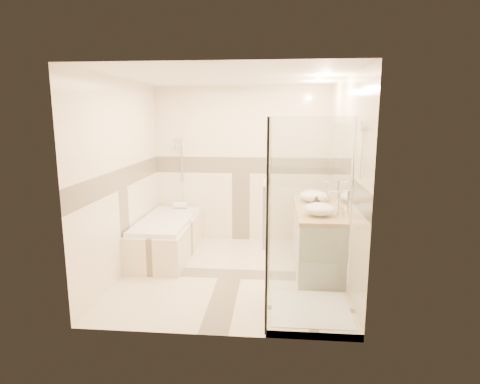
# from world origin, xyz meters

# --- Properties ---
(room) EXTENTS (2.82, 3.02, 2.52)m
(room) POSITION_xyz_m (0.06, 0.01, 1.26)
(room) COLOR beige
(room) RESTS_ON ground
(bathtub) EXTENTS (0.75, 1.70, 0.56)m
(bathtub) POSITION_xyz_m (-1.02, 0.65, 0.31)
(bathtub) COLOR beige
(bathtub) RESTS_ON ground
(vanity) EXTENTS (0.58, 1.62, 0.85)m
(vanity) POSITION_xyz_m (1.12, 0.30, 0.43)
(vanity) COLOR silver
(vanity) RESTS_ON ground
(shower_enclosure) EXTENTS (0.96, 0.93, 2.04)m
(shower_enclosure) POSITION_xyz_m (0.83, -0.97, 0.51)
(shower_enclosure) COLOR beige
(shower_enclosure) RESTS_ON ground
(vessel_sink_near) EXTENTS (0.40, 0.40, 0.16)m
(vessel_sink_near) POSITION_xyz_m (1.10, 0.68, 0.93)
(vessel_sink_near) COLOR white
(vessel_sink_near) RESTS_ON vanity
(vessel_sink_far) EXTENTS (0.38, 0.38, 0.15)m
(vessel_sink_far) POSITION_xyz_m (1.10, -0.12, 0.93)
(vessel_sink_far) COLOR white
(vessel_sink_far) RESTS_ON vanity
(faucet_near) EXTENTS (0.12, 0.03, 0.30)m
(faucet_near) POSITION_xyz_m (1.32, 0.68, 1.02)
(faucet_near) COLOR silver
(faucet_near) RESTS_ON vanity
(faucet_far) EXTENTS (0.13, 0.03, 0.31)m
(faucet_far) POSITION_xyz_m (1.32, -0.12, 1.03)
(faucet_far) COLOR silver
(faucet_far) RESTS_ON vanity
(amenity_bottle_a) EXTENTS (0.09, 0.09, 0.18)m
(amenity_bottle_a) POSITION_xyz_m (1.10, 0.19, 0.94)
(amenity_bottle_a) COLOR black
(amenity_bottle_a) RESTS_ON vanity
(amenity_bottle_b) EXTENTS (0.12, 0.12, 0.14)m
(amenity_bottle_b) POSITION_xyz_m (1.10, 0.35, 0.92)
(amenity_bottle_b) COLOR black
(amenity_bottle_b) RESTS_ON vanity
(folded_towels) EXTENTS (0.19, 0.28, 0.08)m
(folded_towels) POSITION_xyz_m (1.10, 1.00, 0.89)
(folded_towels) COLOR white
(folded_towels) RESTS_ON vanity
(rolled_towel) EXTENTS (0.23, 0.10, 0.10)m
(rolled_towel) POSITION_xyz_m (-0.97, 1.30, 0.61)
(rolled_towel) COLOR white
(rolled_towel) RESTS_ON bathtub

